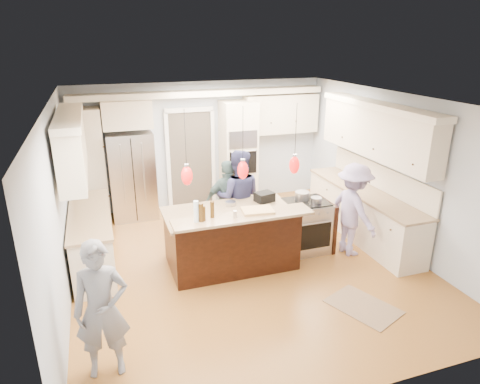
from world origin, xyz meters
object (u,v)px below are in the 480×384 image
at_px(refrigerator, 132,176).
at_px(island_range, 306,226).
at_px(person_far_left, 238,197).
at_px(kitchen_island, 231,237).
at_px(person_bar_end, 102,310).

relative_size(refrigerator, island_range, 1.96).
bearing_deg(island_range, refrigerator, 137.41).
xyz_separation_m(refrigerator, person_far_left, (1.68, -1.79, -0.03)).
relative_size(island_range, person_far_left, 0.53).
bearing_deg(kitchen_island, island_range, 3.07).
distance_m(kitchen_island, person_bar_end, 2.80).
distance_m(person_bar_end, person_far_left, 3.60).
height_order(kitchen_island, island_range, kitchen_island).
bearing_deg(island_range, person_bar_end, -150.62).
height_order(kitchen_island, person_far_left, person_far_left).
relative_size(kitchen_island, person_bar_end, 1.30).
relative_size(refrigerator, kitchen_island, 0.86).
relative_size(kitchen_island, person_far_left, 1.21).
height_order(refrigerator, island_range, refrigerator).
bearing_deg(kitchen_island, person_bar_end, -137.64).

